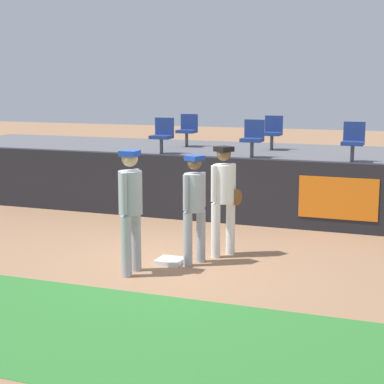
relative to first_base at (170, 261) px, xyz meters
The scene contains 13 objects.
ground_plane 0.13m from the first_base, 73.17° to the right, with size 60.00×60.00×0.00m, color #936B4C.
grass_foreground_strip 2.86m from the first_base, 89.29° to the right, with size 18.00×2.80×0.01m, color #2D722D.
first_base is the anchor object (origin of this frame).
player_fielder_home 1.43m from the first_base, 49.51° to the left, with size 0.54×0.48×1.83m.
player_runner_visitor 1.04m from the first_base, 20.92° to the left, with size 0.43×0.46×1.74m.
player_coach_visitor 1.29m from the first_base, 116.84° to the right, with size 0.36×0.52×1.87m.
field_wall 3.27m from the first_base, 89.17° to the left, with size 18.00×0.26×1.35m.
bleacher_platform 5.80m from the first_base, 89.65° to the left, with size 18.00×4.80×1.19m, color #59595E.
seat_front_left 5.35m from the first_base, 114.39° to the left, with size 0.46×0.44×0.84m.
seat_front_center 4.92m from the first_base, 89.03° to the left, with size 0.45×0.44×0.84m.
seat_front_right 5.41m from the first_base, 64.06° to the left, with size 0.45×0.44×0.84m.
seat_back_left 6.99m from the first_base, 108.58° to the left, with size 0.46×0.44×0.84m.
seat_back_center 6.65m from the first_base, 89.13° to the left, with size 0.45×0.44×0.84m.
Camera 1 is at (3.73, -8.92, 2.86)m, focal length 59.42 mm.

